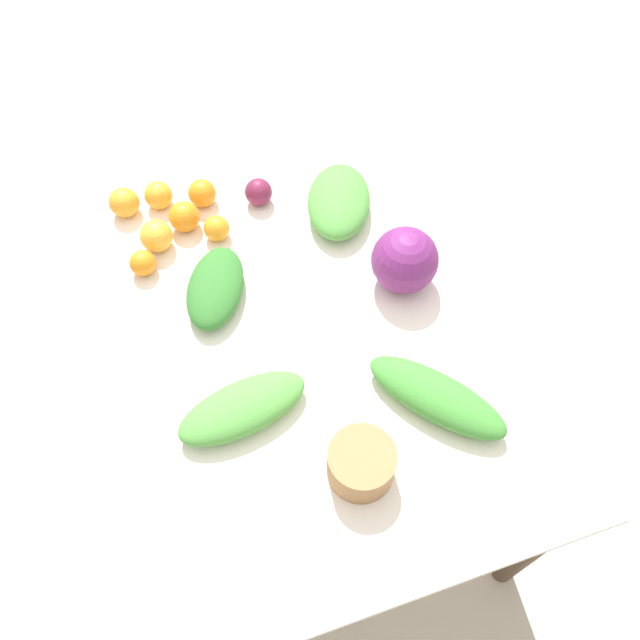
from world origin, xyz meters
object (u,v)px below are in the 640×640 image
(greens_bunch_scallion, at_px, (339,201))
(orange_1, at_px, (217,228))
(orange_4, at_px, (202,193))
(orange_6, at_px, (143,263))
(greens_bunch_dandelion, at_px, (243,408))
(orange_5, at_px, (159,195))
(paper_bag, at_px, (361,464))
(greens_bunch_kale, at_px, (215,287))
(beet_root, at_px, (258,192))
(orange_2, at_px, (124,202))
(orange_0, at_px, (184,217))
(orange_3, at_px, (156,236))
(greens_bunch_beet_tops, at_px, (437,397))
(cabbage_purple, at_px, (405,260))

(greens_bunch_scallion, height_order, orange_1, greens_bunch_scallion)
(greens_bunch_scallion, bearing_deg, orange_4, -113.25)
(orange_6, bearing_deg, greens_bunch_dandelion, 16.72)
(greens_bunch_dandelion, height_order, orange_5, orange_5)
(paper_bag, xyz_separation_m, orange_5, (-0.87, -0.25, -0.01))
(greens_bunch_kale, height_order, beet_root, beet_root)
(orange_5, bearing_deg, orange_2, -89.98)
(beet_root, bearing_deg, greens_bunch_scallion, 62.05)
(greens_bunch_scallion, relative_size, orange_6, 4.05)
(orange_0, relative_size, orange_4, 1.07)
(orange_3, relative_size, orange_5, 1.11)
(orange_0, bearing_deg, beet_root, 97.51)
(orange_1, relative_size, orange_4, 0.90)
(paper_bag, height_order, orange_5, paper_bag)
(paper_bag, distance_m, greens_bunch_scallion, 0.72)
(greens_bunch_dandelion, xyz_separation_m, orange_6, (-0.46, -0.14, -0.00))
(orange_0, relative_size, orange_1, 1.19)
(greens_bunch_scallion, xyz_separation_m, orange_6, (0.04, -0.53, -0.01))
(greens_bunch_beet_tops, relative_size, orange_3, 3.92)
(greens_bunch_kale, relative_size, orange_0, 3.05)
(orange_1, distance_m, orange_5, 0.20)
(orange_5, bearing_deg, greens_bunch_beet_tops, 30.83)
(greens_bunch_dandelion, distance_m, orange_6, 0.48)
(cabbage_purple, xyz_separation_m, orange_1, (-0.28, -0.40, -0.05))
(greens_bunch_dandelion, xyz_separation_m, orange_1, (-0.51, 0.06, 0.00))
(beet_root, bearing_deg, orange_2, -101.75)
(beet_root, relative_size, orange_5, 0.98)
(orange_1, height_order, orange_5, orange_5)
(cabbage_purple, bearing_deg, orange_3, -118.29)
(orange_0, xyz_separation_m, orange_3, (0.04, -0.08, 0.00))
(greens_bunch_dandelion, bearing_deg, orange_2, -167.41)
(greens_bunch_dandelion, bearing_deg, orange_1, 173.04)
(greens_bunch_kale, height_order, orange_1, same)
(greens_bunch_dandelion, relative_size, orange_3, 3.50)
(orange_5, bearing_deg, orange_1, 37.20)
(orange_6, bearing_deg, greens_bunch_beet_tops, 43.84)
(greens_bunch_kale, bearing_deg, orange_3, -151.89)
(greens_bunch_beet_tops, bearing_deg, orange_5, -149.17)
(greens_bunch_dandelion, distance_m, greens_bunch_beet_tops, 0.42)
(paper_bag, bearing_deg, beet_root, 179.85)
(orange_5, bearing_deg, beet_root, 74.25)
(greens_bunch_dandelion, xyz_separation_m, orange_0, (-0.57, -0.01, 0.01))
(greens_bunch_kale, xyz_separation_m, beet_root, (-0.27, 0.18, 0.00))
(paper_bag, relative_size, greens_bunch_dandelion, 0.47)
(greens_bunch_scallion, height_order, orange_3, orange_3)
(greens_bunch_beet_tops, height_order, orange_0, orange_0)
(orange_4, bearing_deg, beet_root, 73.57)
(greens_bunch_scallion, distance_m, orange_6, 0.53)
(cabbage_purple, distance_m, greens_bunch_dandelion, 0.52)
(orange_4, bearing_deg, paper_bag, 9.64)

